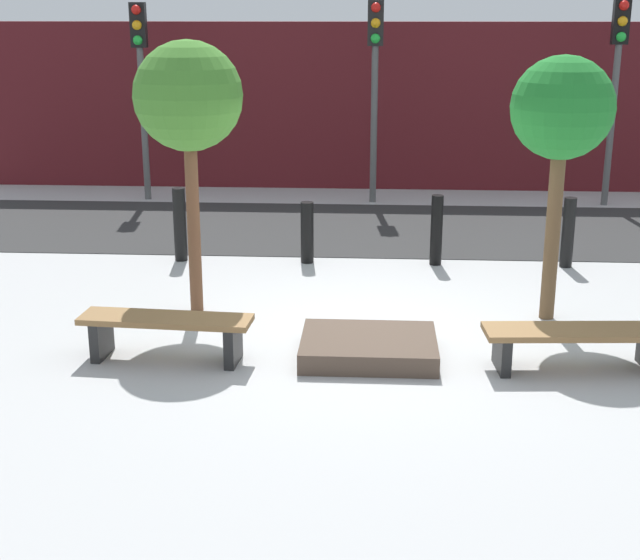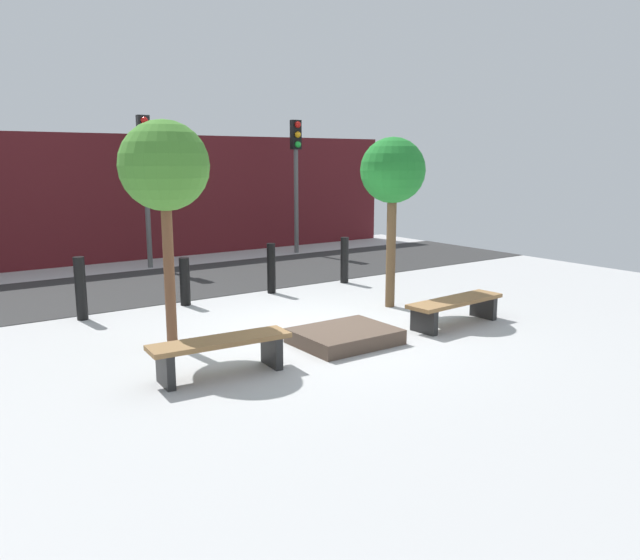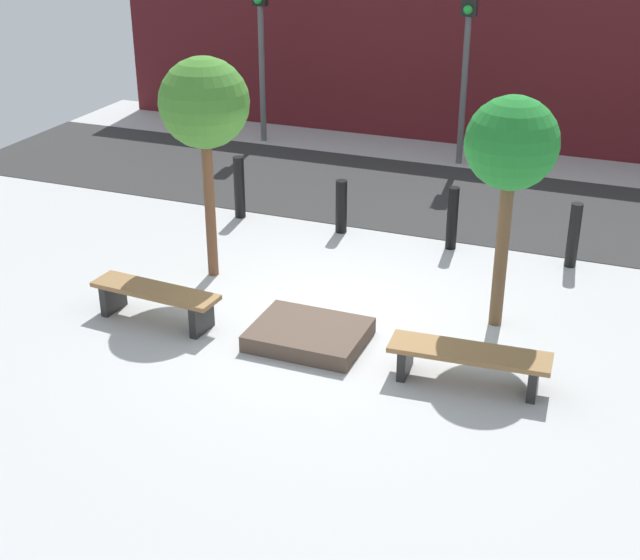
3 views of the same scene
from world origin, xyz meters
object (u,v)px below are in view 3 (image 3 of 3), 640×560
at_px(traffic_light_mid_west, 467,34).
at_px(bollard_far_left, 239,187).
at_px(traffic_light_west, 260,22).
at_px(bench_right, 469,359).
at_px(bollard_left, 341,207).
at_px(planter_bed, 309,335).
at_px(bollard_center, 452,218).
at_px(tree_behind_left_bench, 204,105).
at_px(bollard_right, 574,235).
at_px(bench_left, 156,298).
at_px(tree_behind_right_bench, 511,147).

bearing_deg(traffic_light_mid_west, bollard_far_left, -122.59).
height_order(bollard_far_left, traffic_light_west, traffic_light_west).
bearing_deg(traffic_light_mid_west, bench_right, -75.63).
bearing_deg(bollard_left, bollard_far_left, 180.00).
distance_m(planter_bed, bollard_left, 3.66).
height_order(bollard_center, traffic_light_mid_west, traffic_light_mid_west).
distance_m(bollard_left, traffic_light_mid_west, 4.77).
bearing_deg(tree_behind_left_bench, bollard_right, 24.89).
height_order(bench_right, tree_behind_left_bench, tree_behind_left_bench).
distance_m(bollard_center, bollard_right, 1.79).
xyz_separation_m(tree_behind_left_bench, bollard_center, (2.93, 2.19, -1.97)).
relative_size(bench_right, bollard_center, 1.88).
xyz_separation_m(bench_right, planter_bed, (-2.04, 0.20, -0.20)).
bearing_deg(bollard_right, bollard_left, 180.00).
xyz_separation_m(bench_left, traffic_light_mid_west, (2.04, 7.95, 2.15)).
distance_m(bollard_far_left, traffic_light_west, 4.88).
bearing_deg(tree_behind_left_bench, planter_bed, -33.44).
bearing_deg(bollard_far_left, tree_behind_left_bench, -73.37).
bearing_deg(traffic_light_mid_west, bollard_right, -57.41).
height_order(tree_behind_right_bench, bollard_left, tree_behind_right_bench).
relative_size(planter_bed, tree_behind_right_bench, 0.47).
bearing_deg(traffic_light_mid_west, bench_left, -104.37).
xyz_separation_m(tree_behind_left_bench, traffic_light_mid_west, (2.04, 6.40, 0.02)).
bearing_deg(bench_left, bollard_far_left, 103.88).
bearing_deg(bench_left, planter_bed, 9.55).
bearing_deg(bollard_right, bench_left, -141.66).
relative_size(bollard_far_left, bollard_right, 1.07).
height_order(bollard_far_left, bollard_left, bollard_far_left).
height_order(traffic_light_west, traffic_light_mid_west, traffic_light_mid_west).
distance_m(bench_right, planter_bed, 2.06).
bearing_deg(bollard_far_left, bollard_center, 0.00).
xyz_separation_m(bollard_left, bollard_center, (1.79, 0.00, 0.06)).
xyz_separation_m(planter_bed, bollard_left, (-0.90, 3.54, 0.33)).
height_order(bollard_center, bollard_right, bollard_center).
xyz_separation_m(bench_left, tree_behind_left_bench, (0.00, 1.54, 2.13)).
height_order(bench_right, traffic_light_west, traffic_light_west).
xyz_separation_m(bollard_far_left, traffic_light_west, (-1.54, 4.21, 1.94)).
distance_m(bench_right, bollard_far_left, 6.03).
bearing_deg(tree_behind_right_bench, tree_behind_left_bench, 180.00).
distance_m(planter_bed, tree_behind_left_bench, 3.39).
bearing_deg(bollard_right, traffic_light_west, 148.68).
bearing_deg(planter_bed, bench_left, -174.39).
bearing_deg(bench_left, tree_behind_left_bench, 93.94).
bearing_deg(bollard_far_left, bench_left, -80.06).
distance_m(bench_left, tree_behind_left_bench, 2.63).
relative_size(bench_left, bollard_center, 1.79).
xyz_separation_m(traffic_light_west, traffic_light_mid_west, (4.23, 0.00, 0.02)).
height_order(bench_right, bollard_center, bollard_center).
relative_size(bollard_far_left, traffic_light_west, 0.29).
distance_m(bollard_center, traffic_light_west, 6.92).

